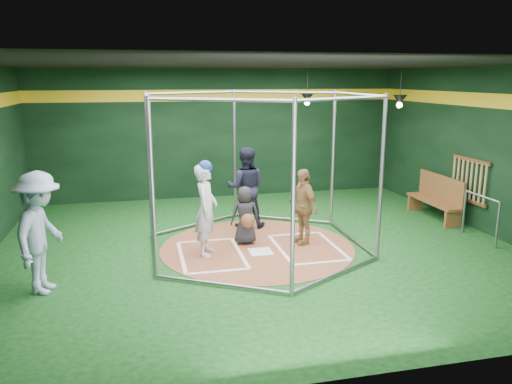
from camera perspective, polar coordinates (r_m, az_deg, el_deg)
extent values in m
cube|color=#0C370F|center=(9.89, 0.13, -6.41)|extent=(10.00, 9.00, 0.02)
cube|color=black|center=(9.33, 0.14, 14.38)|extent=(10.00, 9.00, 0.02)
cube|color=black|center=(13.83, -4.17, 6.62)|extent=(10.00, 0.10, 3.50)
cube|color=black|center=(5.28, 11.44, -4.03)|extent=(10.00, 0.10, 3.50)
cube|color=black|center=(11.65, 24.91, 4.26)|extent=(0.10, 9.00, 3.50)
cube|color=gold|center=(13.72, -4.22, 10.97)|extent=(10.00, 0.01, 0.30)
cube|color=gold|center=(11.54, 25.29, 9.41)|extent=(0.01, 9.00, 0.30)
cylinder|color=brown|center=(9.88, 0.13, -6.32)|extent=(3.80, 3.80, 0.01)
cube|color=white|center=(9.60, 0.55, -6.83)|extent=(0.43, 0.43, 0.01)
cube|color=white|center=(10.28, -5.83, -5.55)|extent=(1.10, 0.07, 0.01)
cube|color=white|center=(8.70, -4.36, -9.03)|extent=(1.10, 0.07, 0.01)
cube|color=white|center=(9.43, -8.49, -7.36)|extent=(0.07, 1.70, 0.01)
cube|color=white|center=(9.57, -1.87, -6.92)|extent=(0.07, 1.70, 0.01)
cube|color=white|center=(10.67, 4.38, -4.83)|extent=(1.10, 0.07, 0.01)
cube|color=white|center=(9.15, 7.59, -7.97)|extent=(1.10, 0.07, 0.01)
cube|color=white|center=(9.74, 2.78, -6.55)|extent=(0.07, 1.70, 0.01)
cube|color=white|center=(10.09, 8.83, -6.01)|extent=(0.07, 1.70, 0.01)
cylinder|color=gray|center=(11.17, 8.78, 3.70)|extent=(0.07, 0.07, 3.00)
cylinder|color=gray|center=(11.71, -2.45, 4.26)|extent=(0.07, 0.07, 3.00)
cylinder|color=gray|center=(10.38, -12.13, 2.86)|extent=(0.07, 0.07, 3.00)
cylinder|color=gray|center=(8.12, -11.76, 0.11)|extent=(0.07, 0.07, 3.00)
cylinder|color=gray|center=(7.32, 4.26, -1.05)|extent=(0.07, 0.07, 3.00)
cylinder|color=gray|center=(9.11, 14.13, 1.37)|extent=(0.07, 0.07, 3.00)
cylinder|color=gray|center=(11.25, 3.12, 11.32)|extent=(2.02, 1.20, 0.06)
cylinder|color=gray|center=(11.70, 2.95, -3.03)|extent=(2.02, 1.20, 0.06)
cylinder|color=gray|center=(10.87, -7.21, 11.18)|extent=(2.02, 1.20, 0.06)
cylinder|color=gray|center=(11.33, -6.80, -3.64)|extent=(2.02, 1.20, 0.06)
cylinder|color=gray|center=(9.09, -12.40, 10.65)|extent=(0.06, 2.30, 0.06)
cylinder|color=gray|center=(9.63, -11.56, -6.83)|extent=(0.06, 2.30, 0.06)
cylinder|color=gray|center=(7.45, -4.35, 10.47)|extent=(2.02, 1.20, 0.06)
cylinder|color=gray|center=(8.11, -4.00, -10.46)|extent=(2.02, 1.20, 0.06)
cylinder|color=gray|center=(8.00, 10.13, 10.48)|extent=(2.02, 1.20, 0.06)
cylinder|color=gray|center=(8.62, 9.36, -9.16)|extent=(2.02, 1.20, 0.06)
cylinder|color=gray|center=(9.98, 11.55, 10.87)|extent=(0.06, 2.30, 0.06)
cylinder|color=gray|center=(10.48, 10.84, -5.17)|extent=(0.06, 2.30, 0.06)
cube|color=brown|center=(11.96, 23.41, 3.39)|extent=(0.05, 1.25, 0.08)
cube|color=brown|center=(12.13, 23.03, -0.81)|extent=(0.05, 1.25, 0.08)
cylinder|color=tan|center=(11.60, 24.72, 0.73)|extent=(0.06, 0.06, 0.85)
cylinder|color=tan|center=(11.72, 24.25, 0.89)|extent=(0.06, 0.06, 0.85)
cylinder|color=tan|center=(11.84, 23.80, 1.04)|extent=(0.06, 0.06, 0.85)
cylinder|color=tan|center=(11.96, 23.36, 1.20)|extent=(0.06, 0.06, 0.85)
cylinder|color=tan|center=(12.09, 22.92, 1.35)|extent=(0.06, 0.06, 0.85)
cylinder|color=tan|center=(12.21, 22.49, 1.49)|extent=(0.06, 0.06, 0.85)
cylinder|color=tan|center=(12.34, 22.08, 1.64)|extent=(0.06, 0.06, 0.85)
cylinder|color=tan|center=(12.46, 21.67, 1.78)|extent=(0.06, 0.06, 0.85)
cone|color=black|center=(13.41, 5.87, 10.67)|extent=(0.34, 0.34, 0.22)
sphere|color=#FFD899|center=(13.42, 5.86, 10.12)|extent=(0.14, 0.14, 0.14)
cylinder|color=black|center=(13.40, 5.91, 12.17)|extent=(0.02, 0.02, 0.70)
cone|color=black|center=(12.68, 16.12, 10.11)|extent=(0.34, 0.34, 0.22)
sphere|color=#FFD899|center=(12.68, 16.08, 9.53)|extent=(0.14, 0.14, 0.14)
cylinder|color=black|center=(12.67, 16.22, 11.69)|extent=(0.02, 0.02, 0.70)
imported|color=silver|center=(9.29, -5.72, -2.04)|extent=(0.59, 0.73, 1.72)
sphere|color=navy|center=(9.12, -5.83, 2.83)|extent=(0.26, 0.26, 0.26)
imported|color=tan|center=(9.95, 5.36, -1.64)|extent=(0.60, 0.96, 1.52)
imported|color=black|center=(9.93, -1.26, -2.67)|extent=(0.58, 0.39, 1.16)
sphere|color=brown|center=(9.71, -0.95, -3.31)|extent=(0.28, 0.28, 0.28)
imported|color=black|center=(10.99, -1.20, 0.52)|extent=(1.00, 0.86, 1.78)
imported|color=#92A9C1|center=(8.31, -23.43, -4.32)|extent=(0.99, 1.37, 1.91)
cube|color=brown|center=(12.51, 19.64, -1.01)|extent=(0.41, 1.77, 0.06)
cube|color=brown|center=(12.53, 20.40, 0.47)|extent=(0.06, 1.77, 0.59)
cube|color=brown|center=(11.93, 21.57, -2.89)|extent=(0.39, 0.08, 0.39)
cube|color=brown|center=(13.20, 17.76, -1.13)|extent=(0.39, 0.08, 0.39)
cylinder|color=gray|center=(10.79, 25.89, -3.41)|extent=(0.05, 0.05, 0.94)
cylinder|color=gray|center=(11.58, 22.69, -2.05)|extent=(0.05, 0.05, 0.94)
cylinder|color=gray|center=(11.07, 24.45, -0.46)|extent=(0.05, 1.05, 0.05)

